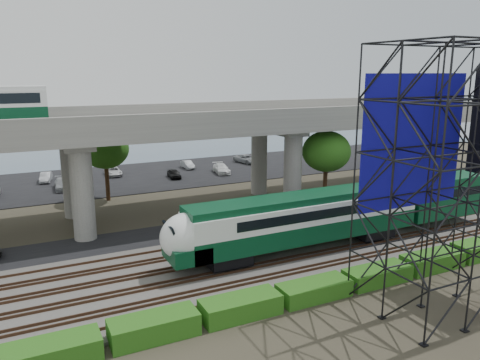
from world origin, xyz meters
TOP-DOWN VIEW (x-y plane):
  - ground at (0.00, 0.00)m, footprint 140.00×140.00m
  - ballast_bed at (0.00, 2.00)m, footprint 90.00×12.00m
  - service_road at (0.00, 10.50)m, footprint 90.00×5.00m
  - parking_lot at (0.00, 34.00)m, footprint 90.00×18.00m
  - harbor_water at (0.00, 56.00)m, footprint 140.00×40.00m
  - rail_tracks at (0.00, 2.00)m, footprint 90.00×9.52m
  - commuter_train at (6.71, 2.00)m, footprint 29.30×3.06m
  - overpass at (-1.30, 16.00)m, footprint 80.00×12.00m
  - scaffold_tower at (7.55, -7.98)m, footprint 9.36×6.36m
  - hedge_strip at (1.01, -4.30)m, footprint 34.60×1.80m
  - trees at (-4.67, 16.17)m, footprint 40.94×16.94m
  - parked_cars at (1.22, 33.47)m, footprint 36.32×9.66m

SIDE VIEW (x-z plane):
  - ground at x=0.00m, z-range 0.00..0.00m
  - harbor_water at x=0.00m, z-range 0.00..0.03m
  - service_road at x=0.00m, z-range 0.00..0.08m
  - parking_lot at x=0.00m, z-range 0.00..0.08m
  - ballast_bed at x=0.00m, z-range 0.00..0.20m
  - rail_tracks at x=0.00m, z-range 0.20..0.36m
  - hedge_strip at x=1.01m, z-range -0.04..1.16m
  - parked_cars at x=1.22m, z-range 0.04..1.31m
  - commuter_train at x=6.71m, z-range 0.73..5.03m
  - trees at x=-4.67m, z-range 1.73..9.42m
  - scaffold_tower at x=7.55m, z-range -0.03..14.97m
  - overpass at x=-1.30m, z-range 2.01..14.41m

